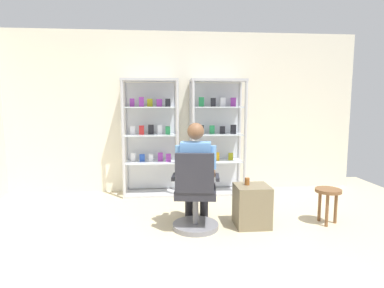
{
  "coord_description": "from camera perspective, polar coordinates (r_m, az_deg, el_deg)",
  "views": [
    {
      "loc": [
        -0.35,
        -2.58,
        1.52
      ],
      "look_at": [
        0.02,
        1.48,
        1.0
      ],
      "focal_mm": 30.21,
      "sensor_mm": 36.0,
      "label": 1
    }
  ],
  "objects": [
    {
      "name": "display_cabinet_left",
      "position": [
        5.38,
        -7.27,
        1.31
      ],
      "size": [
        0.9,
        0.45,
        1.9
      ],
      "color": "#B7B7BC",
      "rests_on": "ground"
    },
    {
      "name": "display_cabinet_right",
      "position": [
        5.45,
        4.38,
        1.46
      ],
      "size": [
        0.9,
        0.45,
        1.9
      ],
      "color": "#B7B7BC",
      "rests_on": "ground"
    },
    {
      "name": "seated_shopkeeper",
      "position": [
        3.97,
        0.7,
        -4.47
      ],
      "size": [
        0.53,
        0.6,
        1.29
      ],
      "color": "black",
      "rests_on": "ground"
    },
    {
      "name": "storage_crate",
      "position": [
        4.13,
        10.52,
        -10.65
      ],
      "size": [
        0.41,
        0.4,
        0.51
      ],
      "primitive_type": "cube",
      "color": "#72664C",
      "rests_on": "ground"
    },
    {
      "name": "tea_glass",
      "position": [
        4.07,
        9.7,
        -6.52
      ],
      "size": [
        0.06,
        0.06,
        0.09
      ],
      "primitive_type": "cylinder",
      "color": "brown",
      "rests_on": "storage_crate"
    },
    {
      "name": "wooden_stool",
      "position": [
        4.45,
        22.88,
        -8.48
      ],
      "size": [
        0.32,
        0.32,
        0.45
      ],
      "color": "brown",
      "rests_on": "ground"
    },
    {
      "name": "back_wall",
      "position": [
        5.59,
        -1.58,
        5.54
      ],
      "size": [
        6.0,
        0.1,
        2.7
      ],
      "primitive_type": "cube",
      "color": "silver",
      "rests_on": "ground"
    },
    {
      "name": "ground_plane",
      "position": [
        3.02,
        2.41,
        -23.02
      ],
      "size": [
        7.2,
        7.2,
        0.0
      ],
      "primitive_type": "plane",
      "color": "#C6B793"
    },
    {
      "name": "office_chair",
      "position": [
        3.89,
        0.61,
        -9.56
      ],
      "size": [
        0.6,
        0.56,
        0.96
      ],
      "color": "slate",
      "rests_on": "ground"
    }
  ]
}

